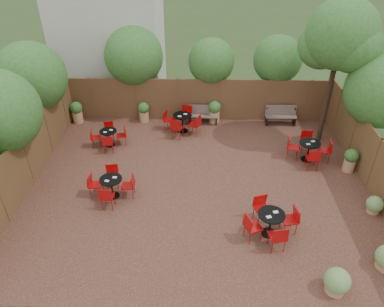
{
  "coord_description": "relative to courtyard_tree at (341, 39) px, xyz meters",
  "views": [
    {
      "loc": [
        0.02,
        -10.3,
        8.13
      ],
      "look_at": [
        -0.24,
        0.5,
        1.0
      ],
      "focal_mm": 33.93,
      "sensor_mm": 36.0,
      "label": 1
    }
  ],
  "objects": [
    {
      "name": "ground",
      "position": [
        -5.14,
        -3.22,
        -4.31
      ],
      "size": [
        80.0,
        80.0,
        0.0
      ],
      "primitive_type": "plane",
      "color": "#354F23",
      "rests_on": "ground"
    },
    {
      "name": "neighbour_building",
      "position": [
        -9.64,
        4.78,
        -0.31
      ],
      "size": [
        5.0,
        4.0,
        8.0
      ],
      "primitive_type": "cube",
      "color": "beige",
      "rests_on": "ground"
    },
    {
      "name": "park_bench_left",
      "position": [
        -4.97,
        1.4,
        -3.85
      ],
      "size": [
        1.39,
        0.54,
        0.84
      ],
      "rotation": [
        0.0,
        0.0,
        -0.08
      ],
      "color": "brown",
      "rests_on": "courtyard_paving"
    },
    {
      "name": "fence_left",
      "position": [
        -11.14,
        -3.22,
        -3.31
      ],
      "size": [
        0.08,
        10.0,
        2.0
      ],
      "primitive_type": "cube",
      "color": "brown",
      "rests_on": "ground"
    },
    {
      "name": "courtyard_paving",
      "position": [
        -5.14,
        -3.22,
        -4.3
      ],
      "size": [
        12.0,
        10.0,
        0.02
      ],
      "primitive_type": "cube",
      "color": "#361D16",
      "rests_on": "ground"
    },
    {
      "name": "bistro_tables",
      "position": [
        -4.98,
        -2.25,
        -3.84
      ],
      "size": [
        9.59,
        7.86,
        0.93
      ],
      "color": "black",
      "rests_on": "courtyard_paving"
    },
    {
      "name": "courtyard_tree",
      "position": [
        0.0,
        0.0,
        0.0
      ],
      "size": [
        2.78,
        2.68,
        5.79
      ],
      "rotation": [
        0.0,
        0.0,
        0.35
      ],
      "color": "black",
      "rests_on": "courtyard_paving"
    },
    {
      "name": "park_bench_right",
      "position": [
        -1.42,
        1.4,
        -3.84
      ],
      "size": [
        1.41,
        0.46,
        0.87
      ],
      "rotation": [
        0.0,
        0.0,
        0.0
      ],
      "color": "brown",
      "rests_on": "courtyard_paving"
    },
    {
      "name": "overhang_foliage",
      "position": [
        -7.24,
        -0.57,
        -1.54
      ],
      "size": [
        15.92,
        10.62,
        2.77
      ],
      "color": "#2C621F",
      "rests_on": "ground"
    },
    {
      "name": "low_shrubs",
      "position": [
        -0.5,
        -6.62,
        -3.95
      ],
      "size": [
        2.76,
        3.64,
        0.73
      ],
      "color": "tan",
      "rests_on": "courtyard_paving"
    },
    {
      "name": "planters",
      "position": [
        -5.85,
        0.66,
        -3.75
      ],
      "size": [
        11.83,
        4.27,
        1.05
      ],
      "color": "tan",
      "rests_on": "courtyard_paving"
    },
    {
      "name": "fence_right",
      "position": [
        0.86,
        -3.22,
        -3.31
      ],
      "size": [
        0.08,
        10.0,
        2.0
      ],
      "primitive_type": "cube",
      "color": "brown",
      "rests_on": "ground"
    },
    {
      "name": "fence_back",
      "position": [
        -5.14,
        1.78,
        -3.31
      ],
      "size": [
        12.0,
        0.08,
        2.0
      ],
      "primitive_type": "cube",
      "color": "brown",
      "rests_on": "ground"
    }
  ]
}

